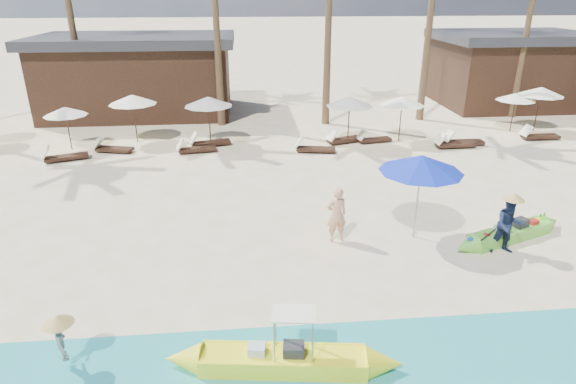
{
  "coord_description": "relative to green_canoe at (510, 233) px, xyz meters",
  "views": [
    {
      "loc": [
        -2.2,
        -10.79,
        6.64
      ],
      "look_at": [
        -0.99,
        2.0,
        1.2
      ],
      "focal_mm": 30.0,
      "sensor_mm": 36.0,
      "label": 1
    }
  ],
  "objects": [
    {
      "name": "resort_parasol_5",
      "position": [
        -9.02,
        10.02,
        1.81
      ],
      "size": [
        2.16,
        2.16,
        2.22
      ],
      "color": "#321E14",
      "rests_on": "ground"
    },
    {
      "name": "blue_umbrella",
      "position": [
        -2.69,
        0.4,
        2.06
      ],
      "size": [
        2.32,
        2.32,
        2.49
      ],
      "color": "#99999E",
      "rests_on": "ground"
    },
    {
      "name": "vendor_green",
      "position": [
        -0.52,
        -0.69,
        0.62
      ],
      "size": [
        0.86,
        0.7,
        1.63
      ],
      "primitive_type": "imported",
      "rotation": [
        0.0,
        0.0,
        -0.11
      ],
      "color": "#15203B",
      "rests_on": "ground"
    },
    {
      "name": "vendor_yellow",
      "position": [
        -10.98,
        -4.02,
        0.42
      ],
      "size": [
        0.5,
        0.64,
        0.87
      ],
      "primitive_type": "imported",
      "rotation": [
        0.0,
        0.0,
        1.94
      ],
      "color": "gray",
      "rests_on": "ground"
    },
    {
      "name": "lounger_4_left",
      "position": [
        -13.3,
        9.26,
        -0.01
      ],
      "size": [
        1.69,
        0.86,
        0.55
      ],
      "rotation": [
        0.0,
        0.0,
        -0.24
      ],
      "color": "#321E14",
      "rests_on": "ground"
    },
    {
      "name": "resort_parasol_7",
      "position": [
        -0.21,
        9.72,
        1.73
      ],
      "size": [
        2.06,
        2.06,
        2.13
      ],
      "color": "#321E14",
      "rests_on": "ground"
    },
    {
      "name": "resort_parasol_3",
      "position": [
        -15.19,
        9.87,
        1.54
      ],
      "size": [
        1.86,
        1.86,
        1.92
      ],
      "color": "#321E14",
      "rests_on": "ground"
    },
    {
      "name": "green_canoe",
      "position": [
        0.0,
        0.0,
        0.0
      ],
      "size": [
        4.3,
        1.86,
        0.57
      ],
      "rotation": [
        0.0,
        0.0,
        0.36
      ],
      "color": "#66C73C",
      "rests_on": "ground"
    },
    {
      "name": "lounger_4_right",
      "position": [
        -9.67,
        8.87,
        0.0
      ],
      "size": [
        1.78,
        0.8,
        0.58
      ],
      "rotation": [
        0.0,
        0.0,
        0.16
      ],
      "color": "#321E14",
      "rests_on": "ground"
    },
    {
      "name": "resort_parasol_9",
      "position": [
        7.15,
        10.83,
        1.8
      ],
      "size": [
        2.14,
        2.14,
        2.21
      ],
      "color": "#321E14",
      "rests_on": "ground"
    },
    {
      "name": "lounger_7_right",
      "position": [
        1.89,
        8.48,
        0.02
      ],
      "size": [
        1.86,
        0.62,
        0.63
      ],
      "rotation": [
        0.0,
        0.0,
        0.03
      ],
      "color": "#321E14",
      "rests_on": "ground"
    },
    {
      "name": "lounger_8_left",
      "position": [
        2.44,
        8.81,
        0.02
      ],
      "size": [
        1.87,
        0.62,
        0.63
      ],
      "rotation": [
        0.0,
        0.0,
        -0.03
      ],
      "color": "#321E14",
      "rests_on": "ground"
    },
    {
      "name": "lounger_5_left",
      "position": [
        -9.14,
        9.73,
        0.02
      ],
      "size": [
        1.94,
        1.02,
        0.63
      ],
      "rotation": [
        0.0,
        0.0,
        0.26
      ],
      "color": "#321E14",
      "rests_on": "ground"
    },
    {
      "name": "ground",
      "position": [
        -5.27,
        -0.76,
        -0.19
      ],
      "size": [
        240.0,
        240.0,
        0.0
      ],
      "primitive_type": "plane",
      "color": "#FDE3BB",
      "rests_on": "ground"
    },
    {
      "name": "lounger_7_left",
      "position": [
        -1.51,
        9.61,
        -0.01
      ],
      "size": [
        1.7,
        0.8,
        0.56
      ],
      "rotation": [
        0.0,
        0.0,
        0.19
      ],
      "color": "#321E14",
      "rests_on": "ground"
    },
    {
      "name": "lounger_6_left",
      "position": [
        -4.49,
        8.45,
        0.01
      ],
      "size": [
        1.87,
        0.86,
        0.61
      ],
      "rotation": [
        0.0,
        0.0,
        -0.18
      ],
      "color": "#321E14",
      "rests_on": "ground"
    },
    {
      "name": "resort_parasol_8",
      "position": [
        5.93,
        10.88,
        1.55
      ],
      "size": [
        1.88,
        1.88,
        1.93
      ],
      "color": "#321E14",
      "rests_on": "ground"
    },
    {
      "name": "pavilion_east",
      "position": [
        8.73,
        16.74,
        2.0
      ],
      "size": [
        8.8,
        6.6,
        4.3
      ],
      "color": "#321E14",
      "rests_on": "ground"
    },
    {
      "name": "lounger_3_right",
      "position": [
        -13.3,
        9.33,
        0.0
      ],
      "size": [
        1.8,
        0.95,
        0.58
      ],
      "rotation": [
        0.0,
        0.0,
        -0.26
      ],
      "color": "#321E14",
      "rests_on": "ground"
    },
    {
      "name": "yellow_canoe",
      "position": [
        -6.9,
        -4.5,
        0.02
      ],
      "size": [
        4.99,
        1.04,
        1.3
      ],
      "rotation": [
        0.0,
        0.0,
        -0.13
      ],
      "color": "#FFF720",
      "rests_on": "ground"
    },
    {
      "name": "resort_parasol_6",
      "position": [
        -2.7,
        9.51,
        1.79
      ],
      "size": [
        2.14,
        2.14,
        2.2
      ],
      "color": "#321E14",
      "rests_on": "ground"
    },
    {
      "name": "resort_parasol_4",
      "position": [
        -12.47,
        10.75,
        1.82
      ],
      "size": [
        2.16,
        2.16,
        2.23
      ],
      "color": "#321E14",
      "rests_on": "ground"
    },
    {
      "name": "lounger_9_left",
      "position": [
        6.46,
        9.35,
        0.02
      ],
      "size": [
        1.83,
        0.57,
        0.62
      ],
      "rotation": [
        0.0,
        0.0,
        0.0
      ],
      "color": "#321E14",
      "rests_on": "ground"
    },
    {
      "name": "lounger_6_right",
      "position": [
        -2.88,
        9.67,
        0.02
      ],
      "size": [
        1.96,
        1.16,
        0.64
      ],
      "rotation": [
        0.0,
        0.0,
        0.34
      ],
      "color": "#321E14",
      "rests_on": "ground"
    },
    {
      "name": "tourist",
      "position": [
        -4.98,
        0.4,
        0.62
      ],
      "size": [
        0.65,
        0.48,
        1.63
      ],
      "primitive_type": "imported",
      "rotation": [
        0.0,
        0.0,
        3.31
      ],
      "color": "tan",
      "rests_on": "ground"
    },
    {
      "name": "lounger_3_left",
      "position": [
        -15.03,
        8.28,
        0.01
      ],
      "size": [
        1.88,
        1.12,
        0.61
      ],
      "rotation": [
        0.0,
        0.0,
        0.34
      ],
      "color": "#321E14",
      "rests_on": "ground"
    },
    {
      "name": "pavilion_west",
      "position": [
        -13.27,
        16.74,
        2.0
      ],
      "size": [
        10.8,
        6.6,
        4.3
      ],
      "color": "#321E14",
      "rests_on": "ground"
    }
  ]
}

